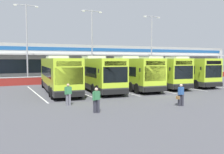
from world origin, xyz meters
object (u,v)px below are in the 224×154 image
object	(u,v)px
coach_bus_rightmost	(181,71)
coach_bus_right_centre	(154,72)
pedestrian_with_handbag	(181,94)
lamp_post_centre	(92,41)
coach_bus_left_centre	(96,74)
coach_bus_centre	(129,73)
lamp_post_west	(27,39)
coach_bus_leftmost	(59,75)
lamp_post_east	(152,43)
pedestrian_child	(68,94)
pedestrian_in_dark_coat	(96,99)

from	to	relation	value
coach_bus_rightmost	coach_bus_right_centre	bearing A→B (deg)	-179.51
pedestrian_with_handbag	lamp_post_centre	xyz separation A→B (m)	(1.59, 22.13, 5.43)
coach_bus_left_centre	coach_bus_right_centre	bearing A→B (deg)	3.44
coach_bus_left_centre	coach_bus_right_centre	xyz separation A→B (m)	(8.19, 0.49, 0.00)
coach_bus_centre	lamp_post_west	bearing A→B (deg)	132.78
coach_bus_left_centre	pedestrian_with_handbag	distance (m)	11.63
coach_bus_leftmost	coach_bus_right_centre	distance (m)	12.32
coach_bus_rightmost	pedestrian_with_handbag	distance (m)	15.89
coach_bus_left_centre	lamp_post_east	distance (m)	18.95
coach_bus_leftmost	lamp_post_west	world-z (taller)	lamp_post_west
pedestrian_with_handbag	pedestrian_child	xyz separation A→B (m)	(-7.36, 3.82, 0.02)
coach_bus_leftmost	lamp_post_west	bearing A→B (deg)	99.63
pedestrian_in_dark_coat	lamp_post_centre	distance (m)	23.68
coach_bus_right_centre	lamp_post_west	xyz separation A→B (m)	(-14.14, 10.40, 4.50)
pedestrian_with_handbag	pedestrian_in_dark_coat	world-z (taller)	same
coach_bus_left_centre	coach_bus_centre	bearing A→B (deg)	-0.94
coach_bus_right_centre	lamp_post_west	distance (m)	18.12
coach_bus_centre	coach_bus_rightmost	size ratio (longest dim) A/B	1.00
coach_bus_right_centre	lamp_post_centre	world-z (taller)	lamp_post_centre
coach_bus_centre	coach_bus_left_centre	bearing A→B (deg)	179.06
coach_bus_left_centre	coach_bus_right_centre	world-z (taller)	same
coach_bus_centre	lamp_post_centre	distance (m)	11.71
coach_bus_right_centre	pedestrian_with_handbag	size ratio (longest dim) A/B	7.61
lamp_post_centre	coach_bus_right_centre	bearing A→B (deg)	-66.20
coach_bus_centre	pedestrian_with_handbag	world-z (taller)	coach_bus_centre
coach_bus_centre	lamp_post_west	distance (m)	15.60
coach_bus_left_centre	pedestrian_child	distance (m)	9.28
coach_bus_left_centre	coach_bus_centre	size ratio (longest dim) A/B	1.00
coach_bus_right_centre	pedestrian_with_handbag	distance (m)	13.40
coach_bus_left_centre	pedestrian_with_handbag	bearing A→B (deg)	-79.64
coach_bus_right_centre	lamp_post_west	bearing A→B (deg)	143.66
coach_bus_right_centre	coach_bus_rightmost	distance (m)	4.34
coach_bus_leftmost	coach_bus_centre	bearing A→B (deg)	-1.55
lamp_post_east	pedestrian_in_dark_coat	bearing A→B (deg)	-131.57
lamp_post_east	coach_bus_left_centre	bearing A→B (deg)	-144.01
coach_bus_rightmost	lamp_post_east	world-z (taller)	lamp_post_east
pedestrian_with_handbag	pedestrian_in_dark_coat	size ratio (longest dim) A/B	1.00
coach_bus_rightmost	coach_bus_left_centre	bearing A→B (deg)	-177.59
coach_bus_leftmost	lamp_post_east	world-z (taller)	lamp_post_east
coach_bus_leftmost	coach_bus_rightmost	world-z (taller)	same
lamp_post_east	lamp_post_west	bearing A→B (deg)	179.79
coach_bus_leftmost	coach_bus_right_centre	size ratio (longest dim) A/B	1.00
coach_bus_centre	pedestrian_child	size ratio (longest dim) A/B	7.61
coach_bus_centre	pedestrian_with_handbag	distance (m)	11.57
coach_bus_centre	lamp_post_east	world-z (taller)	lamp_post_east
coach_bus_leftmost	lamp_post_centre	world-z (taller)	lamp_post_centre
lamp_post_centre	lamp_post_east	world-z (taller)	same
coach_bus_rightmost	lamp_post_west	bearing A→B (deg)	150.72
pedestrian_child	lamp_post_west	distance (m)	19.26
coach_bus_centre	pedestrian_with_handbag	xyz separation A→B (m)	(-2.11, -11.33, -0.93)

